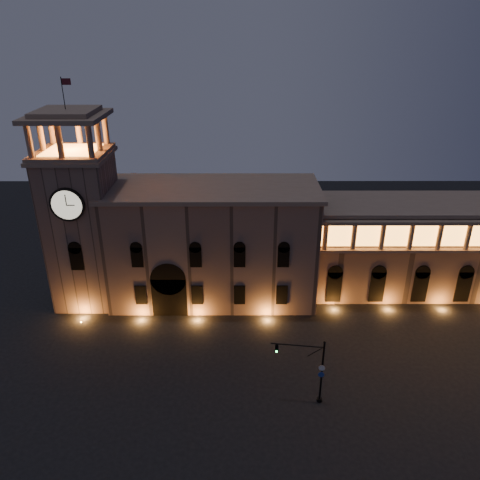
{
  "coord_description": "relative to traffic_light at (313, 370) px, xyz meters",
  "views": [
    {
      "loc": [
        1.96,
        -40.93,
        38.37
      ],
      "look_at": [
        2.06,
        16.0,
        12.06
      ],
      "focal_mm": 35.0,
      "sensor_mm": 36.0,
      "label": 1
    }
  ],
  "objects": [
    {
      "name": "clock_tower",
      "position": [
        -30.43,
        21.8,
        8.19
      ],
      "size": [
        9.8,
        9.8,
        32.4
      ],
      "color": "#795C4F",
      "rests_on": "ground"
    },
    {
      "name": "colonnade_wing",
      "position": [
        22.07,
        24.74,
        3.03
      ],
      "size": [
        40.6,
        11.5,
        14.5
      ],
      "color": "brown",
      "rests_on": "ground"
    },
    {
      "name": "ground",
      "position": [
        -9.93,
        0.82,
        -4.31
      ],
      "size": [
        160.0,
        160.0,
        0.0
      ],
      "primitive_type": "plane",
      "color": "black",
      "rests_on": "ground"
    },
    {
      "name": "traffic_light",
      "position": [
        0.0,
        0.0,
        0.0
      ],
      "size": [
        5.94,
        1.16,
        8.2
      ],
      "rotation": [
        0.0,
        0.0,
        -0.13
      ],
      "color": "black",
      "rests_on": "ground"
    },
    {
      "name": "government_building",
      "position": [
        -12.0,
        22.75,
        4.46
      ],
      "size": [
        30.8,
        12.8,
        17.6
      ],
      "color": "#795C4F",
      "rests_on": "ground"
    }
  ]
}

